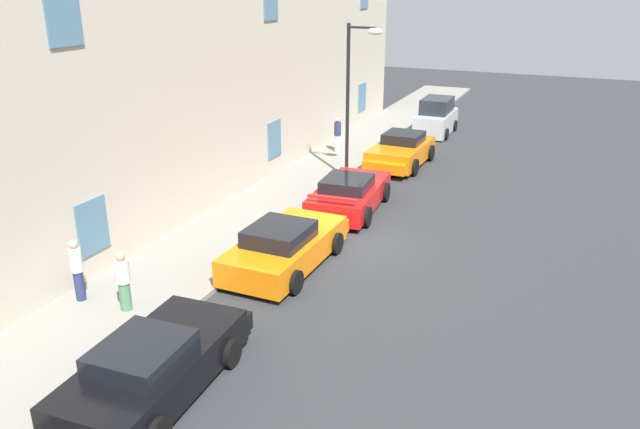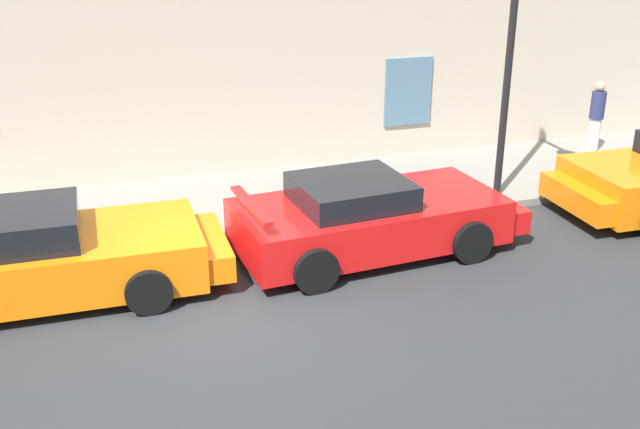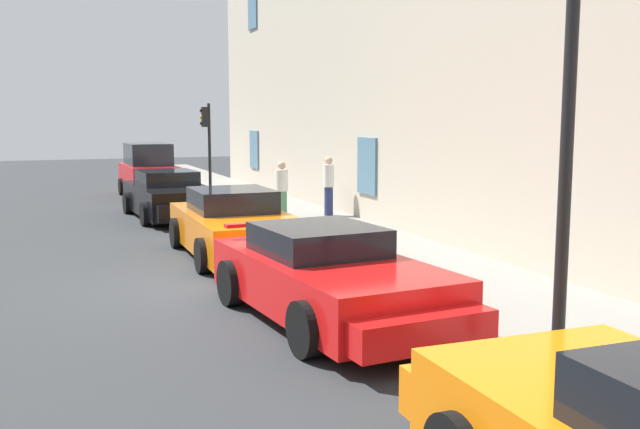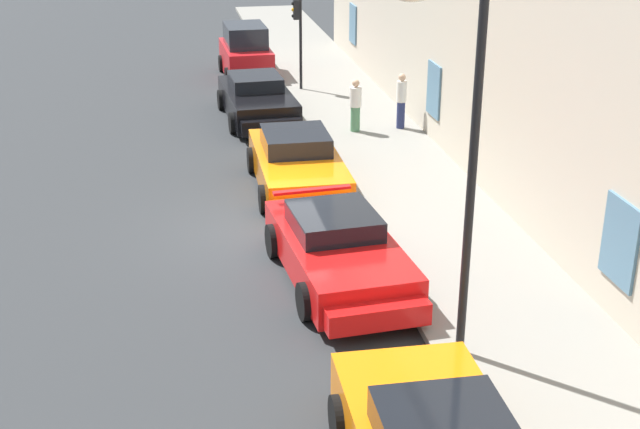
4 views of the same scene
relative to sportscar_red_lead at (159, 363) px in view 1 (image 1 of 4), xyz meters
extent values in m
plane|color=#2B2D30|center=(8.60, -0.85, -0.59)|extent=(80.00, 80.00, 0.00)
cube|color=gray|center=(8.60, 2.93, -0.52)|extent=(60.00, 3.41, 0.14)
cube|color=#BCB29E|center=(8.60, 7.10, 5.27)|extent=(39.58, 4.93, 11.72)
cube|color=slate|center=(3.32, 4.60, 1.01)|extent=(1.10, 0.06, 1.50)
cube|color=slate|center=(13.88, 4.60, 1.01)|extent=(1.10, 0.06, 1.50)
cube|color=slate|center=(24.43, 4.60, 1.01)|extent=(1.10, 0.06, 1.50)
cube|color=slate|center=(3.32, 4.60, 6.47)|extent=(1.10, 0.06, 1.50)
cube|color=slate|center=(13.88, 4.60, 6.47)|extent=(1.10, 0.06, 1.50)
cube|color=black|center=(-0.17, -0.01, -0.05)|extent=(4.51, 2.15, 0.78)
cube|color=black|center=(-0.51, -0.03, 0.54)|extent=(1.84, 1.63, 0.40)
cube|color=black|center=(1.77, 0.09, -0.15)|extent=(1.41, 1.84, 0.43)
cylinder|color=black|center=(1.14, 1.02, -0.27)|extent=(0.66, 0.27, 0.65)
cylinder|color=black|center=(1.24, -0.90, -0.27)|extent=(0.66, 0.27, 0.65)
cylinder|color=black|center=(-1.59, 0.88, -0.27)|extent=(0.66, 0.27, 0.65)
cube|color=orange|center=(6.19, 0.26, -0.05)|extent=(4.56, 2.03, 0.75)
cube|color=black|center=(5.85, 0.26, 0.56)|extent=(1.83, 1.61, 0.46)
cube|color=orange|center=(8.19, 0.24, -0.14)|extent=(1.38, 1.84, 0.41)
cylinder|color=black|center=(7.61, 1.24, -0.26)|extent=(0.67, 0.25, 0.67)
cylinder|color=black|center=(7.59, -0.75, -0.26)|extent=(0.67, 0.25, 0.67)
cylinder|color=black|center=(4.79, 1.26, -0.26)|extent=(0.67, 0.25, 0.67)
cylinder|color=black|center=(4.77, -0.73, -0.26)|extent=(0.67, 0.25, 0.67)
cube|color=red|center=(11.28, 0.24, -0.04)|extent=(4.53, 2.34, 0.72)
cube|color=black|center=(10.95, 0.21, 0.52)|extent=(1.88, 1.73, 0.40)
cube|color=red|center=(13.20, 0.40, -0.13)|extent=(1.46, 1.93, 0.40)
cube|color=red|center=(9.27, 0.08, 0.54)|extent=(0.30, 1.69, 0.06)
cylinder|color=black|center=(12.55, 1.34, -0.24)|extent=(0.72, 0.30, 0.71)
cylinder|color=black|center=(12.72, -0.64, -0.24)|extent=(0.72, 0.30, 0.71)
cylinder|color=black|center=(9.85, 1.12, -0.24)|extent=(0.72, 0.30, 0.71)
cylinder|color=black|center=(10.01, -0.86, -0.24)|extent=(0.72, 0.30, 0.71)
cube|color=orange|center=(17.57, 0.23, -0.01)|extent=(4.16, 2.08, 0.79)
cube|color=black|center=(17.88, 0.23, 0.60)|extent=(1.68, 1.63, 0.43)
cube|color=orange|center=(15.75, 0.26, -0.11)|extent=(1.27, 1.87, 0.44)
cylinder|color=black|center=(16.27, -0.75, -0.23)|extent=(0.73, 0.25, 0.73)
cylinder|color=black|center=(16.31, 1.26, -0.23)|extent=(0.73, 0.25, 0.73)
cylinder|color=black|center=(18.83, -0.79, -0.23)|extent=(0.73, 0.25, 0.73)
cylinder|color=black|center=(18.86, 1.21, -0.23)|extent=(0.73, 0.25, 0.73)
cube|color=#B2B7BC|center=(24.06, 0.26, 0.02)|extent=(3.58, 1.63, 1.07)
cube|color=#1E232B|center=(24.06, 0.26, 0.94)|extent=(2.15, 1.43, 0.77)
cylinder|color=black|center=(25.12, 1.07, -0.30)|extent=(0.59, 0.20, 0.59)
cylinder|color=black|center=(25.13, -0.53, -0.30)|extent=(0.59, 0.20, 0.59)
cylinder|color=black|center=(22.98, 1.05, -0.30)|extent=(0.59, 0.20, 0.59)
cylinder|color=black|center=(22.99, -0.55, -0.30)|extent=(0.59, 0.20, 0.59)
cylinder|color=black|center=(14.50, 1.62, 2.60)|extent=(0.14, 0.14, 6.11)
cube|color=black|center=(14.50, 1.07, 5.51)|extent=(0.08, 1.10, 0.08)
ellipsoid|color=#EAE5C6|center=(14.50, 0.57, 5.38)|extent=(0.44, 0.60, 0.28)
cylinder|color=#4C7F59|center=(2.10, 2.63, -0.08)|extent=(0.36, 0.36, 0.75)
cylinder|color=silver|center=(2.10, 2.63, 0.59)|extent=(0.45, 0.45, 0.58)
sphere|color=tan|center=(2.10, 2.63, 1.00)|extent=(0.22, 0.22, 0.22)
cylinder|color=navy|center=(2.04, 4.03, -0.05)|extent=(0.33, 0.33, 0.81)
cylinder|color=silver|center=(2.04, 4.03, 0.66)|extent=(0.41, 0.41, 0.62)
sphere|color=tan|center=(2.04, 4.03, 1.10)|extent=(0.22, 0.22, 0.22)
cylinder|color=silver|center=(18.06, 3.47, -0.05)|extent=(0.35, 0.35, 0.80)
cylinder|color=navy|center=(18.06, 3.47, 0.66)|extent=(0.44, 0.44, 0.62)
sphere|color=tan|center=(18.06, 3.47, 1.09)|extent=(0.22, 0.22, 0.22)
camera|label=1|loc=(-8.52, -7.30, 7.31)|focal=35.12mm
camera|label=2|loc=(7.05, -10.37, 4.69)|focal=41.93mm
camera|label=3|loc=(20.56, -3.56, 2.29)|focal=40.33mm
camera|label=4|loc=(26.13, -2.86, 7.09)|focal=48.46mm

